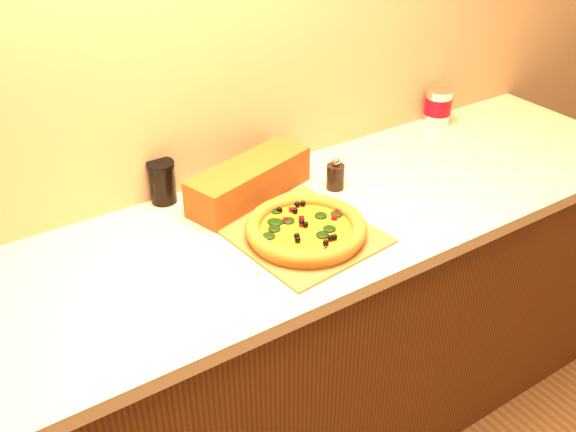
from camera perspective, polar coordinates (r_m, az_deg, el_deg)
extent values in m
plane|color=#9E8460|center=(1.81, -9.38, 15.02)|extent=(4.00, 0.00, 4.00)
cube|color=#4A210F|center=(2.04, -3.07, -12.88)|extent=(2.80, 0.65, 0.86)
cube|color=beige|center=(1.75, -3.49, -2.40)|extent=(2.84, 0.68, 0.04)
cube|color=brown|center=(1.74, 1.21, -1.54)|extent=(0.39, 0.42, 0.01)
cube|color=brown|center=(1.91, -3.68, 1.69)|extent=(0.07, 0.16, 0.01)
cylinder|color=#AE792B|center=(1.72, 1.59, -1.53)|extent=(0.31, 0.31, 0.02)
cylinder|color=gold|center=(1.72, 1.60, -1.21)|extent=(0.26, 0.26, 0.01)
torus|color=brown|center=(1.71, 1.60, -1.02)|extent=(0.33, 0.33, 0.04)
ellipsoid|color=black|center=(1.76, 2.36, -0.09)|extent=(0.03, 0.03, 0.01)
sphere|color=black|center=(1.68, 0.89, -1.56)|extent=(0.02, 0.02, 0.02)
cube|color=maroon|center=(1.69, 3.07, -1.53)|extent=(0.02, 0.02, 0.01)
cylinder|color=black|center=(1.95, 4.23, 3.49)|extent=(0.05, 0.05, 0.08)
sphere|color=silver|center=(1.92, 4.29, 4.84)|extent=(0.03, 0.03, 0.03)
cylinder|color=#54280E|center=(1.97, -3.15, 3.33)|extent=(0.24, 0.18, 0.05)
cylinder|color=#54280E|center=(2.09, -1.28, 5.19)|extent=(0.06, 0.05, 0.02)
cylinder|color=#54280E|center=(1.85, -5.26, 1.23)|extent=(0.06, 0.05, 0.02)
cylinder|color=silver|center=(2.43, 13.17, 9.39)|extent=(0.09, 0.09, 0.13)
cylinder|color=#9B0518|center=(2.42, 13.19, 9.55)|extent=(0.10, 0.10, 0.06)
cube|color=brown|center=(1.89, -3.44, 3.11)|extent=(0.42, 0.24, 0.11)
cylinder|color=black|center=(1.90, -11.09, 2.79)|extent=(0.08, 0.08, 0.11)
cylinder|color=black|center=(1.87, -11.29, 4.50)|extent=(0.08, 0.08, 0.01)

